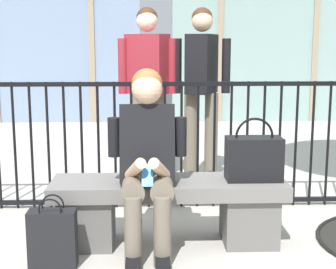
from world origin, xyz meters
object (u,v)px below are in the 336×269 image
Objects in this scene: seated_person_with_phone at (147,156)px; shopping_bag at (53,238)px; stone_bench at (169,205)px; bystander_further_back at (202,83)px; handbag_on_bench at (254,158)px; bystander_at_railing at (147,83)px.

shopping_bag is (-0.59, -0.23, -0.46)m from seated_person_with_phone.
bystander_further_back is at bearing 76.15° from stone_bench.
stone_bench is at bearing 179.01° from handbag_on_bench.
stone_bench is 3.71× the size of handbag_on_bench.
seated_person_with_phone reaches higher than handbag_on_bench.
handbag_on_bench is at bearing -0.99° from stone_bench.
bystander_at_railing and bystander_further_back have the same top height.
stone_bench is 0.94× the size of bystander_further_back.
stone_bench is at bearing 26.41° from shopping_bag.
shopping_bag is 2.34m from bystander_further_back.
stone_bench is 0.94× the size of bystander_at_railing.
handbag_on_bench is at bearing -64.37° from bystander_at_railing.
shopping_bag is (-1.31, -0.35, -0.42)m from handbag_on_bench.
seated_person_with_phone is 1.67m from bystander_at_railing.
bystander_further_back is at bearing 59.66° from shopping_bag.
stone_bench is 0.42m from seated_person_with_phone.
stone_bench is 0.67m from handbag_on_bench.
stone_bench is 1.32× the size of seated_person_with_phone.
bystander_at_railing is at bearing -176.87° from bystander_further_back.
stone_bench is 0.82m from shopping_bag.
handbag_on_bench reaches higher than stone_bench.
bystander_at_railing reaches higher than stone_bench.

